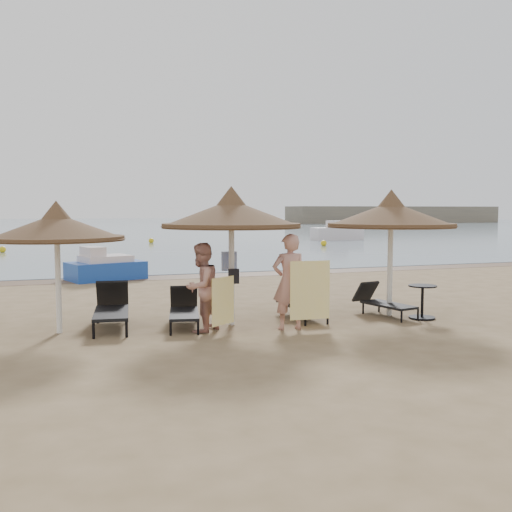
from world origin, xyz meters
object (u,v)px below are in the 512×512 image
at_px(lounger_near_right, 299,302).
at_px(person_left, 201,280).
at_px(lounger_far_right, 382,301).
at_px(lounger_far_left, 112,307).
at_px(pedal_boat, 105,267).
at_px(person_right, 289,274).
at_px(palapa_right, 391,215).
at_px(palapa_left, 57,228).
at_px(lounger_near_left, 184,309).
at_px(side_table, 422,303).
at_px(palapa_center, 231,215).

bearing_deg(lounger_near_right, person_left, -162.94).
distance_m(lounger_far_right, person_left, 4.41).
distance_m(lounger_far_left, pedal_boat, 8.31).
height_order(lounger_far_right, person_right, person_right).
relative_size(palapa_right, person_left, 1.41).
xyz_separation_m(lounger_near_right, person_left, (-2.44, -0.74, 0.69)).
bearing_deg(person_left, lounger_far_right, 143.87).
bearing_deg(palapa_left, pedal_boat, 80.28).
bearing_deg(lounger_near_left, palapa_right, 6.82).
bearing_deg(person_right, lounger_near_right, -119.03).
distance_m(palapa_right, side_table, 2.09).
height_order(palapa_right, person_left, palapa_right).
relative_size(palapa_center, lounger_near_right, 1.72).
bearing_deg(side_table, person_left, 176.94).
bearing_deg(palapa_left, side_table, -7.72).
bearing_deg(side_table, palapa_left, 172.28).
relative_size(lounger_near_left, person_left, 0.89).
bearing_deg(palapa_left, lounger_near_left, -1.88).
height_order(side_table, pedal_boat, pedal_boat).
xyz_separation_m(lounger_near_left, side_table, (5.19, -0.96, -0.00)).
relative_size(lounger_far_left, side_table, 2.77).
height_order(lounger_far_left, person_right, person_right).
xyz_separation_m(palapa_center, lounger_near_left, (-0.98, 0.22, -1.97)).
distance_m(lounger_far_left, person_right, 3.75).
relative_size(person_right, pedal_boat, 0.80).
height_order(lounger_far_left, person_left, person_left).
height_order(person_left, person_right, person_right).
height_order(palapa_left, pedal_boat, palapa_left).
height_order(palapa_right, person_right, palapa_right).
relative_size(palapa_right, lounger_far_left, 1.40).
xyz_separation_m(palapa_center, lounger_far_left, (-2.42, 0.59, -1.92)).
xyz_separation_m(palapa_right, pedal_boat, (-5.72, 9.04, -1.87)).
height_order(lounger_near_left, side_table, lounger_near_left).
xyz_separation_m(palapa_center, person_right, (0.97, -0.83, -1.20)).
relative_size(lounger_near_right, person_left, 0.83).
bearing_deg(lounger_near_left, pedal_boat, 107.99).
height_order(lounger_near_right, side_table, lounger_near_right).
height_order(lounger_near_left, person_left, person_left).
xyz_separation_m(palapa_right, person_left, (-4.50, -0.32, -1.27)).
bearing_deg(palapa_center, lounger_near_right, 9.32).
xyz_separation_m(person_left, person_right, (1.73, -0.37, 0.10)).
distance_m(lounger_far_right, person_right, 2.83).
height_order(lounger_far_left, side_table, lounger_far_left).
xyz_separation_m(palapa_right, side_table, (0.48, -0.59, -1.95)).
height_order(lounger_near_left, person_right, person_right).
bearing_deg(pedal_boat, lounger_far_left, -111.42).
relative_size(person_left, person_right, 0.91).
distance_m(palapa_center, palapa_right, 3.74).
bearing_deg(lounger_near_right, palapa_center, -170.55).
bearing_deg(palapa_left, palapa_right, -3.61).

